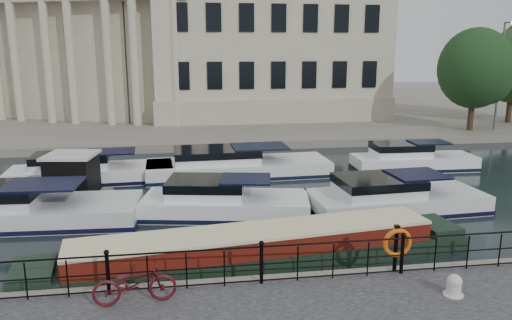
% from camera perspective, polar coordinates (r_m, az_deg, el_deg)
% --- Properties ---
extents(ground_plane, '(160.00, 160.00, 0.00)m').
position_cam_1_polar(ground_plane, '(16.16, -0.70, -12.08)').
color(ground_plane, black).
rests_on(ground_plane, ground).
extents(far_bank, '(120.00, 42.00, 0.55)m').
position_cam_1_polar(far_bank, '(53.95, -6.50, 5.78)').
color(far_bank, '#6B665B').
rests_on(far_bank, ground_plane).
extents(railing, '(24.14, 0.14, 1.22)m').
position_cam_1_polar(railing, '(13.63, 0.63, -11.43)').
color(railing, black).
rests_on(railing, near_quay).
extents(civic_building, '(53.55, 31.84, 16.85)m').
position_cam_1_polar(civic_building, '(49.23, -7.68, 12.97)').
color(civic_building, '#ADA38C').
rests_on(civic_building, far_bank).
extents(bicycle, '(2.11, 0.89, 1.08)m').
position_cam_1_polar(bicycle, '(13.06, -13.71, -13.51)').
color(bicycle, '#4C0D17').
rests_on(bicycle, near_quay).
extents(mooring_bollard, '(0.51, 0.51, 0.57)m').
position_cam_1_polar(mooring_bollard, '(14.13, 21.69, -13.19)').
color(mooring_bollard, beige).
rests_on(mooring_bollard, near_quay).
extents(life_ring_post, '(0.85, 0.21, 1.39)m').
position_cam_1_polar(life_ring_post, '(14.70, 15.82, -9.17)').
color(life_ring_post, black).
rests_on(life_ring_post, near_quay).
extents(narrowboat, '(14.56, 3.75, 1.53)m').
position_cam_1_polar(narrowboat, '(16.09, 0.03, -10.76)').
color(narrowboat, black).
rests_on(narrowboat, ground_plane).
extents(harbour_hut, '(3.27, 2.86, 2.18)m').
position_cam_1_polar(harbour_hut, '(24.13, -20.21, -2.02)').
color(harbour_hut, '#6B665B').
rests_on(harbour_hut, ground_plane).
extents(cabin_cruisers, '(28.00, 10.42, 1.99)m').
position_cam_1_polar(cabin_cruisers, '(23.63, -4.77, -3.03)').
color(cabin_cruisers, silver).
rests_on(cabin_cruisers, ground_plane).
extents(trees, '(13.05, 9.64, 8.55)m').
position_cam_1_polar(trees, '(46.01, 27.23, 9.46)').
color(trees, black).
rests_on(trees, far_bank).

